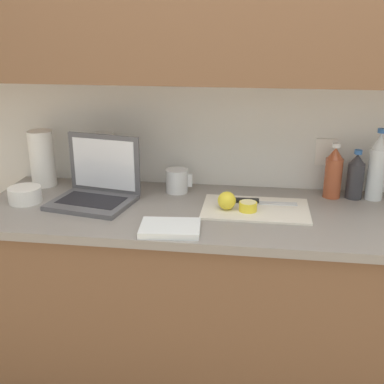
% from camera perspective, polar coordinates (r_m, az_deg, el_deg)
% --- Properties ---
extents(wall_back, '(5.20, 0.38, 2.60)m').
position_cam_1_polar(wall_back, '(2.08, 10.27, 16.62)').
color(wall_back, white).
rests_on(wall_back, ground_plane).
extents(counter_unit, '(2.42, 0.65, 0.92)m').
position_cam_1_polar(counter_unit, '(2.18, 9.23, -13.58)').
color(counter_unit, brown).
rests_on(counter_unit, ground_plane).
extents(laptop, '(0.37, 0.32, 0.28)m').
position_cam_1_polar(laptop, '(2.10, -11.21, 0.64)').
color(laptop, '#515156').
rests_on(laptop, counter_unit).
extents(cutting_board, '(0.44, 0.28, 0.01)m').
position_cam_1_polar(cutting_board, '(2.00, 7.54, -1.99)').
color(cutting_board, silver).
rests_on(cutting_board, counter_unit).
extents(knife, '(0.27, 0.04, 0.02)m').
position_cam_1_polar(knife, '(2.04, 7.32, -1.08)').
color(knife, silver).
rests_on(knife, cutting_board).
extents(lemon_half_cut, '(0.07, 0.07, 0.04)m').
position_cam_1_polar(lemon_half_cut, '(1.95, 6.65, -1.69)').
color(lemon_half_cut, yellow).
rests_on(lemon_half_cut, cutting_board).
extents(lemon_whole_beside, '(0.07, 0.07, 0.07)m').
position_cam_1_polar(lemon_whole_beside, '(1.96, 4.15, -0.97)').
color(lemon_whole_beside, yellow).
rests_on(lemon_whole_beside, cutting_board).
extents(bottle_green_soda, '(0.07, 0.07, 0.31)m').
position_cam_1_polar(bottle_green_soda, '(2.20, 21.07, 2.75)').
color(bottle_green_soda, silver).
rests_on(bottle_green_soda, counter_unit).
extents(bottle_oil_tall, '(0.07, 0.07, 0.22)m').
position_cam_1_polar(bottle_oil_tall, '(2.20, 18.80, 1.74)').
color(bottle_oil_tall, '#333338').
rests_on(bottle_oil_tall, counter_unit).
extents(bottle_water_clear, '(0.08, 0.08, 0.24)m').
position_cam_1_polar(bottle_water_clear, '(2.18, 16.42, 2.18)').
color(bottle_water_clear, '#A34C2D').
rests_on(bottle_water_clear, counter_unit).
extents(measuring_cup, '(0.12, 0.10, 0.11)m').
position_cam_1_polar(measuring_cup, '(2.17, -1.78, 1.34)').
color(measuring_cup, silver).
rests_on(measuring_cup, counter_unit).
extents(bowl_white, '(0.14, 0.14, 0.07)m').
position_cam_1_polar(bowl_white, '(2.17, -19.19, -0.30)').
color(bowl_white, white).
rests_on(bowl_white, counter_unit).
extents(paper_towel_roll, '(0.11, 0.11, 0.26)m').
position_cam_1_polar(paper_towel_roll, '(2.35, -17.33, 3.82)').
color(paper_towel_roll, white).
rests_on(paper_towel_roll, counter_unit).
extents(dish_towel, '(0.23, 0.18, 0.02)m').
position_cam_1_polar(dish_towel, '(1.78, -2.61, -4.30)').
color(dish_towel, white).
rests_on(dish_towel, counter_unit).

